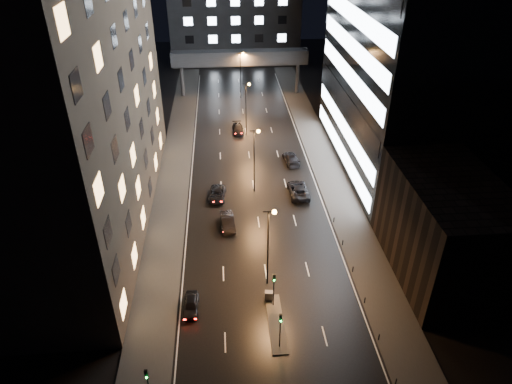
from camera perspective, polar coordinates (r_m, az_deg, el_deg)
ground at (r=79.57m, az=-0.87°, el=4.67°), size 160.00×160.00×0.00m
sidewalk_left at (r=75.46m, az=-10.14°, el=2.56°), size 5.00×110.00×0.15m
sidewalk_right at (r=76.88m, az=8.73°, el=3.29°), size 5.00×110.00×0.15m
building_left at (r=59.80m, az=-22.65°, el=13.54°), size 15.00×48.00×40.00m
building_right_low at (r=55.60m, az=22.43°, el=-4.16°), size 10.00×18.00×12.00m
building_right_glass at (r=74.03m, az=20.11°, el=19.29°), size 20.00×36.00×45.00m
building_far at (r=130.81m, az=-2.71°, el=21.44°), size 34.00×14.00×25.00m
skybridge at (r=104.49m, az=-2.03°, el=16.37°), size 30.00×3.00×10.00m
median_island at (r=49.15m, az=2.51°, el=-16.04°), size 1.60×8.00×0.15m
traffic_signal_near at (r=48.70m, az=2.25°, el=-11.49°), size 0.28×0.34×4.40m
traffic_signal_far at (r=44.91m, az=3.06°, el=-16.32°), size 0.28×0.34×4.40m
traffic_signal_corner at (r=42.28m, az=-13.38°, el=-22.07°), size 0.28×0.34×4.40m
bollard_row at (r=53.76m, az=12.69°, el=-11.23°), size 0.12×25.12×0.90m
streetlight_near at (r=49.10m, az=1.71°, el=-5.80°), size 1.45×0.50×10.15m
streetlight_mid_a at (r=65.96m, az=-0.09°, el=4.90°), size 1.45×0.50×10.15m
streetlight_mid_b at (r=84.20m, az=-1.16°, el=11.12°), size 1.45×0.50×10.15m
streetlight_far at (r=103.10m, az=-1.87°, el=15.09°), size 1.45×0.50×10.15m
car_away_a at (r=50.51m, az=-8.13°, el=-13.76°), size 1.64×3.96×1.34m
car_away_b at (r=61.37m, az=-3.56°, el=-3.73°), size 2.14×4.93×1.58m
car_away_c at (r=67.39m, az=-4.87°, el=-0.28°), size 2.71×5.14×1.38m
car_away_d at (r=87.68m, az=-2.27°, el=7.88°), size 2.22×4.98×1.42m
car_toward_a at (r=68.20m, az=5.32°, el=0.26°), size 2.91×6.01×1.65m
car_toward_b at (r=76.88m, az=4.40°, el=4.19°), size 2.60×5.50×1.55m
utility_cabinet at (r=50.99m, az=1.62°, el=-12.79°), size 0.94×0.69×1.06m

